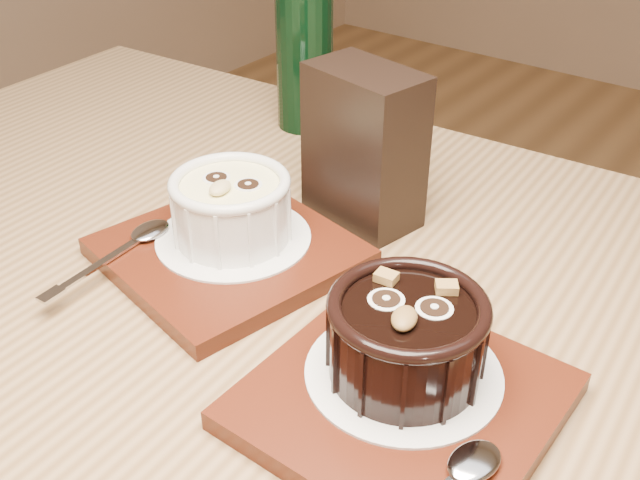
# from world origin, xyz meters

# --- Properties ---
(table) EXTENTS (1.25, 0.87, 0.75)m
(table) POSITION_xyz_m (-0.15, -0.17, 0.66)
(table) COLOR brown
(table) RESTS_ON ground
(tray_left) EXTENTS (0.21, 0.21, 0.01)m
(tray_left) POSITION_xyz_m (-0.27, -0.11, 0.76)
(tray_left) COLOR #511C0D
(tray_left) RESTS_ON table
(doily_left) EXTENTS (0.13, 0.13, 0.00)m
(doily_left) POSITION_xyz_m (-0.27, -0.10, 0.77)
(doily_left) COLOR white
(doily_left) RESTS_ON tray_left
(ramekin_white) EXTENTS (0.10, 0.10, 0.06)m
(ramekin_white) POSITION_xyz_m (-0.27, -0.10, 0.80)
(ramekin_white) COLOR white
(ramekin_white) RESTS_ON doily_left
(spoon_left) EXTENTS (0.04, 0.14, 0.01)m
(spoon_left) POSITION_xyz_m (-0.33, -0.17, 0.77)
(spoon_left) COLOR #B6B9BF
(spoon_left) RESTS_ON tray_left
(tray_right) EXTENTS (0.18, 0.18, 0.01)m
(tray_right) POSITION_xyz_m (-0.06, -0.17, 0.76)
(tray_right) COLOR #511C0D
(tray_right) RESTS_ON table
(doily_right) EXTENTS (0.13, 0.13, 0.00)m
(doily_right) POSITION_xyz_m (-0.07, -0.15, 0.77)
(doily_right) COLOR white
(doily_right) RESTS_ON tray_right
(ramekin_dark) EXTENTS (0.10, 0.10, 0.06)m
(ramekin_dark) POSITION_xyz_m (-0.07, -0.15, 0.80)
(ramekin_dark) COLOR black
(ramekin_dark) RESTS_ON doily_right
(condiment_stand) EXTENTS (0.11, 0.08, 0.14)m
(condiment_stand) POSITION_xyz_m (-0.22, 0.01, 0.82)
(condiment_stand) COLOR black
(condiment_stand) RESTS_ON table
(green_bottle) EXTENTS (0.06, 0.06, 0.23)m
(green_bottle) POSITION_xyz_m (-0.39, 0.14, 0.84)
(green_bottle) COLOR black
(green_bottle) RESTS_ON table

